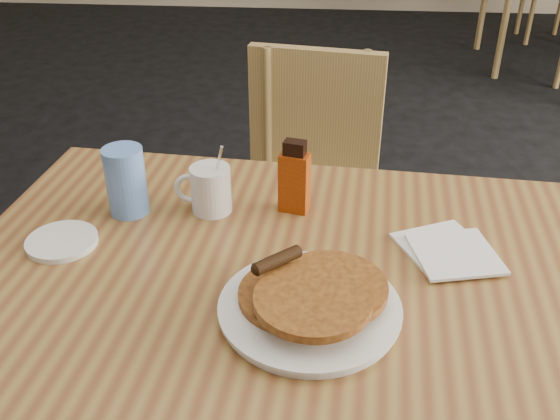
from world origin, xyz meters
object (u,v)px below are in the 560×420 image
object	(u,v)px
main_table	(289,285)
chair_main_far	(312,176)
coffee_mug	(210,188)
syrup_bottle	(294,179)
blue_tumbler	(126,181)
pancake_plate	(310,302)

from	to	relation	value
main_table	chair_main_far	world-z (taller)	chair_main_far
coffee_mug	syrup_bottle	distance (m)	0.17
coffee_mug	syrup_bottle	bearing A→B (deg)	-16.11
blue_tumbler	syrup_bottle	bearing A→B (deg)	5.98
main_table	pancake_plate	world-z (taller)	pancake_plate
syrup_bottle	blue_tumbler	xyz separation A→B (m)	(-0.34, -0.04, -0.00)
chair_main_far	coffee_mug	size ratio (longest dim) A/B	5.79
pancake_plate	blue_tumbler	size ratio (longest dim) A/B	2.10
coffee_mug	syrup_bottle	xyz separation A→B (m)	(0.17, 0.02, 0.02)
pancake_plate	blue_tumbler	xyz separation A→B (m)	(-0.39, 0.29, 0.05)
coffee_mug	blue_tumbler	distance (m)	0.17
chair_main_far	blue_tumbler	xyz separation A→B (m)	(-0.36, -0.59, 0.29)
main_table	chair_main_far	xyz separation A→B (m)	(0.02, 0.76, -0.18)
main_table	syrup_bottle	world-z (taller)	syrup_bottle
main_table	syrup_bottle	distance (m)	0.23
chair_main_far	coffee_mug	bearing A→B (deg)	-99.55
chair_main_far	main_table	bearing A→B (deg)	-82.17
coffee_mug	pancake_plate	bearing A→B (deg)	-75.96
pancake_plate	chair_main_far	bearing A→B (deg)	91.72
main_table	chair_main_far	bearing A→B (deg)	88.77
main_table	syrup_bottle	size ratio (longest dim) A/B	8.48
syrup_bottle	coffee_mug	bearing A→B (deg)	-161.57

